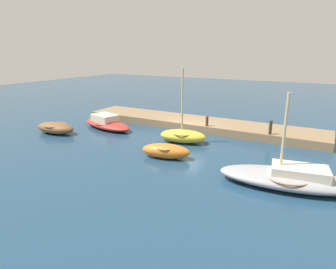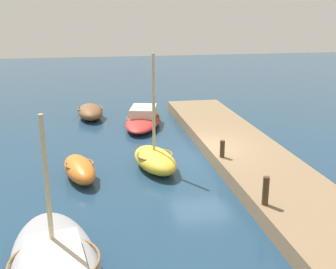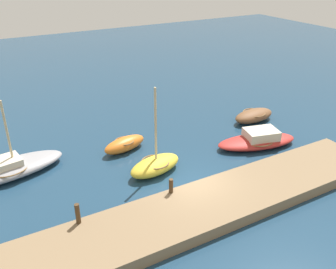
{
  "view_description": "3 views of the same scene",
  "coord_description": "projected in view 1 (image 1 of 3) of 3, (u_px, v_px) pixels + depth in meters",
  "views": [
    {
      "loc": [
        -8.78,
        18.3,
        5.72
      ],
      "look_at": [
        -0.32,
        3.27,
        0.73
      ],
      "focal_mm": 30.8,
      "sensor_mm": 36.0,
      "label": 1
    },
    {
      "loc": [
        -16.67,
        4.56,
        6.37
      ],
      "look_at": [
        -0.16,
        1.52,
        1.27
      ],
      "focal_mm": 44.39,
      "sensor_mm": 36.0,
      "label": 2
    },
    {
      "loc": [
        -8.38,
        -12.7,
        10.54
      ],
      "look_at": [
        0.82,
        3.77,
        1.17
      ],
      "focal_mm": 39.43,
      "sensor_mm": 36.0,
      "label": 3
    }
  ],
  "objects": [
    {
      "name": "ground_plane",
      "position": [
        186.0,
        133.0,
        21.05
      ],
      "size": [
        84.0,
        84.0,
        0.0
      ],
      "primitive_type": "plane",
      "color": "navy"
    },
    {
      "name": "dock_platform",
      "position": [
        197.0,
        123.0,
        22.54
      ],
      "size": [
        18.86,
        3.27,
        0.57
      ],
      "primitive_type": "cube",
      "color": "#846B4C",
      "rests_on": "ground_plane"
    },
    {
      "name": "rowboat_brown",
      "position": [
        56.0,
        128.0,
        20.78
      ],
      "size": [
        3.23,
        1.68,
        0.81
      ],
      "rotation": [
        0.0,
        0.0,
        0.07
      ],
      "color": "brown",
      "rests_on": "ground_plane"
    },
    {
      "name": "dinghy_orange",
      "position": [
        166.0,
        151.0,
        15.95
      ],
      "size": [
        2.91,
        1.68,
        0.81
      ],
      "rotation": [
        0.0,
        0.0,
        0.24
      ],
      "color": "orange",
      "rests_on": "ground_plane"
    },
    {
      "name": "motorboat_red",
      "position": [
        107.0,
        123.0,
        22.18
      ],
      "size": [
        5.23,
        3.0,
        1.05
      ],
      "rotation": [
        0.0,
        0.0,
        -0.24
      ],
      "color": "#B72D28",
      "rests_on": "ground_plane"
    },
    {
      "name": "rowboat_yellow",
      "position": [
        183.0,
        135.0,
        18.69
      ],
      "size": [
        3.28,
        2.04,
        4.74
      ],
      "rotation": [
        0.0,
        0.0,
        0.21
      ],
      "color": "gold",
      "rests_on": "ground_plane"
    },
    {
      "name": "sailboat_grey",
      "position": [
        288.0,
        178.0,
        12.55
      ],
      "size": [
        6.09,
        3.04,
        4.12
      ],
      "rotation": [
        0.0,
        0.0,
        0.16
      ],
      "color": "#939399",
      "rests_on": "ground_plane"
    },
    {
      "name": "mooring_post_west",
      "position": [
        270.0,
        127.0,
        18.46
      ],
      "size": [
        0.2,
        0.2,
        0.92
      ],
      "primitive_type": "cylinder",
      "color": "#47331E",
      "rests_on": "dock_platform"
    },
    {
      "name": "mooring_post_mid_west",
      "position": [
        207.0,
        121.0,
        20.54
      ],
      "size": [
        0.2,
        0.2,
        0.71
      ],
      "primitive_type": "cylinder",
      "color": "#47331E",
      "rests_on": "dock_platform"
    }
  ]
}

